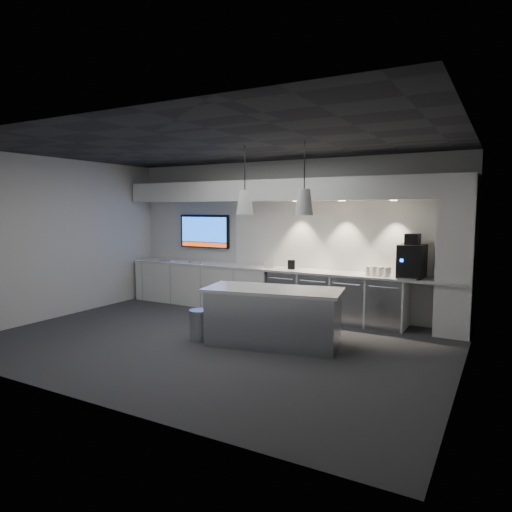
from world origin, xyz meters
The scene contains 28 objects.
floor centered at (0.00, 0.00, 0.00)m, with size 7.00×7.00×0.00m, color #303033.
ceiling centered at (0.00, 0.00, 3.00)m, with size 7.00×7.00×0.00m, color black.
wall_back centered at (0.00, 2.50, 1.50)m, with size 7.00×7.00×0.00m, color silver.
wall_front centered at (0.00, -2.50, 1.50)m, with size 7.00×7.00×0.00m, color silver.
wall_left centered at (-3.50, 0.00, 1.50)m, with size 7.00×7.00×0.00m, color silver.
wall_right centered at (3.50, 0.00, 1.50)m, with size 7.00×7.00×0.00m, color silver.
back_counter centered at (0.00, 2.17, 0.88)m, with size 6.80×0.65×0.04m, color silver.
left_base_cabinets centered at (-1.75, 2.17, 0.43)m, with size 3.30×0.63×0.86m, color white.
fridge_unit_a centered at (0.25, 2.17, 0.42)m, with size 0.60×0.61×0.85m, color #979B9F.
fridge_unit_b centered at (0.88, 2.17, 0.42)m, with size 0.60×0.61×0.85m, color #979B9F.
fridge_unit_c centered at (1.51, 2.17, 0.42)m, with size 0.60×0.61×0.85m, color #979B9F.
fridge_unit_d centered at (2.14, 2.17, 0.42)m, with size 0.60×0.61×0.85m, color #979B9F.
backsplash centered at (1.20, 2.48, 1.55)m, with size 4.60×0.03×1.30m, color white.
soffit centered at (0.00, 2.20, 2.40)m, with size 6.90×0.60×0.40m, color white.
column centered at (3.20, 2.20, 1.30)m, with size 0.55×0.55×2.60m, color white.
wall_tv centered at (-1.90, 2.45, 1.56)m, with size 1.25×0.07×0.72m.
island centered at (0.88, 0.30, 0.44)m, with size 2.17×1.25×0.87m.
bin centered at (-0.26, 0.00, 0.24)m, with size 0.34×0.34×0.47m, color #979B9F.
coffee_machine centered at (2.52, 2.20, 1.20)m, with size 0.43×0.60×0.74m.
sign_black centered at (0.33, 2.14, 0.99)m, with size 0.14×0.02×0.18m, color black.
sign_white centered at (-0.12, 2.09, 0.97)m, with size 0.18×0.02×0.14m, color silver.
cup_cluster centered at (1.99, 2.10, 0.98)m, with size 0.40×0.19×0.16m, color white, non-canonical shape.
tray_a centered at (-2.80, 2.15, 0.91)m, with size 0.16×0.16×0.03m, color #A7A7A7.
tray_b centered at (-2.61, 2.13, 0.91)m, with size 0.16×0.16×0.03m, color #A7A7A7.
tray_c centered at (-1.99, 2.16, 0.91)m, with size 0.16×0.16×0.03m, color #A7A7A7.
tray_d centered at (-1.79, 2.08, 0.91)m, with size 0.16×0.16×0.03m, color #A7A7A7.
pendant_left centered at (0.39, 0.30, 2.15)m, with size 0.26×0.26×1.07m.
pendant_right centered at (1.37, 0.30, 2.15)m, with size 0.26×0.26×1.07m.
Camera 1 is at (3.93, -5.71, 2.06)m, focal length 32.00 mm.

